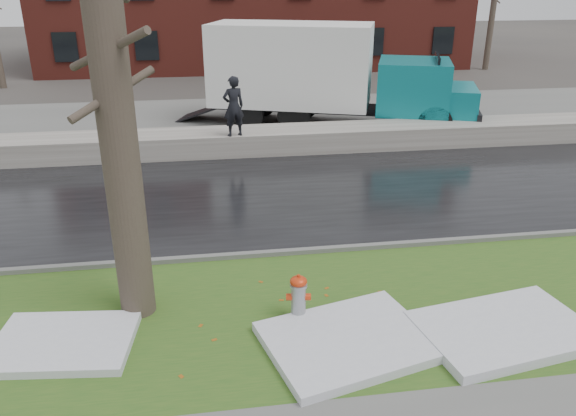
{
  "coord_description": "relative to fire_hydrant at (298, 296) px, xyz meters",
  "views": [
    {
      "loc": [
        -1.51,
        -9.6,
        5.63
      ],
      "look_at": [
        0.11,
        1.27,
        1.0
      ],
      "focal_mm": 35.0,
      "sensor_mm": 36.0,
      "label": 1
    }
  ],
  "objects": [
    {
      "name": "tree",
      "position": [
        -2.78,
        0.72,
        3.32
      ],
      "size": [
        1.44,
        1.62,
        7.54
      ],
      "rotation": [
        0.0,
        0.0,
        0.37
      ],
      "color": "brown",
      "rests_on": "verge"
    },
    {
      "name": "fire_hydrant",
      "position": [
        0.0,
        0.0,
        0.0
      ],
      "size": [
        0.44,
        0.39,
        0.89
      ],
      "rotation": [
        0.0,
        0.0,
        -0.13
      ],
      "color": "#919599",
      "rests_on": "verge"
    },
    {
      "name": "bg_tree_right",
      "position": [
        16.12,
        25.46,
        2.82
      ],
      "size": [
        1.4,
        1.62,
        6.5
      ],
      "color": "brown",
      "rests_on": "ground"
    },
    {
      "name": "box_truck",
      "position": [
        3.13,
        13.2,
        1.54
      ],
      "size": [
        11.59,
        5.8,
        3.88
      ],
      "rotation": [
        0.0,
        0.0,
        -0.34
      ],
      "color": "black",
      "rests_on": "ground"
    },
    {
      "name": "snowbank",
      "position": [
        0.12,
        10.16,
        -0.14
      ],
      "size": [
        60.0,
        1.6,
        0.75
      ],
      "primitive_type": "cube",
      "color": "#A7A198",
      "rests_on": "ground"
    },
    {
      "name": "parking_lot",
      "position": [
        0.12,
        14.46,
        -0.5
      ],
      "size": [
        60.0,
        9.0,
        0.03
      ],
      "primitive_type": "cube",
      "color": "slate",
      "rests_on": "ground"
    },
    {
      "name": "worker",
      "position": [
        -0.51,
        9.56,
        1.19
      ],
      "size": [
        0.8,
        0.63,
        1.91
      ],
      "primitive_type": "imported",
      "rotation": [
        0.0,
        0.0,
        3.42
      ],
      "color": "black",
      "rests_on": "snowbank"
    },
    {
      "name": "snow_patch_near",
      "position": [
        0.69,
        -0.84,
        -0.39
      ],
      "size": [
        3.02,
        2.6,
        0.16
      ],
      "primitive_type": "cube",
      "rotation": [
        0.0,
        0.0,
        0.26
      ],
      "color": "silver",
      "rests_on": "verge"
    },
    {
      "name": "verge",
      "position": [
        0.12,
        0.21,
        -0.49
      ],
      "size": [
        60.0,
        4.5,
        0.04
      ],
      "primitive_type": "cube",
      "color": "#2A521B",
      "rests_on": "ground"
    },
    {
      "name": "curb",
      "position": [
        0.12,
        2.46,
        -0.44
      ],
      "size": [
        60.0,
        0.15,
        0.14
      ],
      "primitive_type": "cube",
      "color": "slate",
      "rests_on": "ground"
    },
    {
      "name": "ground",
      "position": [
        0.12,
        1.46,
        -0.51
      ],
      "size": [
        120.0,
        120.0,
        0.0
      ],
      "primitive_type": "plane",
      "color": "#47423D",
      "rests_on": "ground"
    },
    {
      "name": "snow_patch_side",
      "position": [
        3.32,
        -0.94,
        -0.38
      ],
      "size": [
        3.06,
        2.24,
        0.18
      ],
      "primitive_type": "cube",
      "rotation": [
        0.0,
        0.0,
        0.17
      ],
      "color": "silver",
      "rests_on": "verge"
    },
    {
      "name": "snow_patch_far",
      "position": [
        -3.88,
        -0.19,
        -0.4
      ],
      "size": [
        2.36,
        1.82,
        0.14
      ],
      "primitive_type": "cube",
      "rotation": [
        0.0,
        0.0,
        -0.11
      ],
      "color": "silver",
      "rests_on": "verge"
    },
    {
      "name": "bg_tree_center",
      "position": [
        -5.88,
        27.46,
        2.82
      ],
      "size": [
        1.4,
        1.62,
        6.5
      ],
      "color": "brown",
      "rests_on": "ground"
    },
    {
      "name": "road",
      "position": [
        0.12,
        5.96,
        -0.5
      ],
      "size": [
        60.0,
        7.0,
        0.03
      ],
      "primitive_type": "cube",
      "color": "black",
      "rests_on": "ground"
    }
  ]
}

